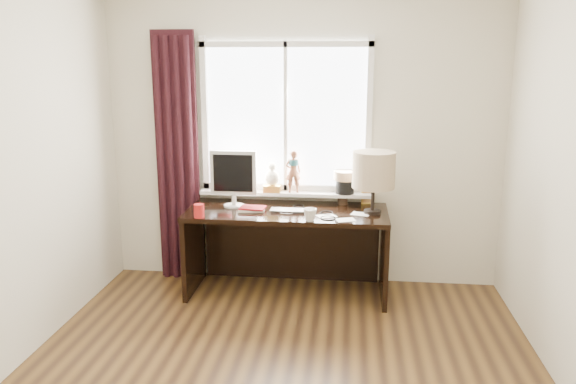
# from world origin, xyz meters

# --- Properties ---
(wall_back) EXTENTS (3.50, 0.00, 2.60)m
(wall_back) POSITION_xyz_m (0.00, 2.00, 1.30)
(wall_back) COLOR beige
(wall_back) RESTS_ON ground
(laptop) EXTENTS (0.31, 0.20, 0.02)m
(laptop) POSITION_xyz_m (-0.08, 1.58, 0.76)
(laptop) COLOR silver
(laptop) RESTS_ON desk
(mug) EXTENTS (0.15, 0.15, 0.11)m
(mug) POSITION_xyz_m (0.12, 1.33, 0.80)
(mug) COLOR white
(mug) RESTS_ON desk
(red_cup) EXTENTS (0.08, 0.08, 0.11)m
(red_cup) POSITION_xyz_m (-0.78, 1.33, 0.81)
(red_cup) COLOR #A71716
(red_cup) RESTS_ON desk
(window) EXTENTS (1.52, 0.21, 1.40)m
(window) POSITION_xyz_m (-0.15, 1.95, 1.30)
(window) COLOR white
(window) RESTS_ON ground
(curtain) EXTENTS (0.38, 0.09, 2.25)m
(curtain) POSITION_xyz_m (-1.13, 1.91, 1.12)
(curtain) COLOR black
(curtain) RESTS_ON floor
(desk) EXTENTS (1.70, 0.70, 0.75)m
(desk) POSITION_xyz_m (-0.10, 1.73, 0.51)
(desk) COLOR black
(desk) RESTS_ON floor
(monitor) EXTENTS (0.40, 0.18, 0.49)m
(monitor) POSITION_xyz_m (-0.57, 1.70, 1.03)
(monitor) COLOR beige
(monitor) RESTS_ON desk
(notebook_stack) EXTENTS (0.24, 0.18, 0.03)m
(notebook_stack) POSITION_xyz_m (-0.39, 1.59, 0.77)
(notebook_stack) COLOR beige
(notebook_stack) RESTS_ON desk
(brush_holder) EXTENTS (0.09, 0.09, 0.25)m
(brush_holder) POSITION_xyz_m (0.37, 1.89, 0.81)
(brush_holder) COLOR black
(brush_holder) RESTS_ON desk
(icon_frame) EXTENTS (0.10, 0.04, 0.13)m
(icon_frame) POSITION_xyz_m (0.58, 1.93, 0.81)
(icon_frame) COLOR gold
(icon_frame) RESTS_ON desk
(table_lamp) EXTENTS (0.35, 0.35, 0.52)m
(table_lamp) POSITION_xyz_m (0.62, 1.61, 1.11)
(table_lamp) COLOR black
(table_lamp) RESTS_ON desk
(loose_papers) EXTENTS (0.46, 0.34, 0.00)m
(loose_papers) POSITION_xyz_m (0.39, 1.48, 0.75)
(loose_papers) COLOR white
(loose_papers) RESTS_ON desk
(desk_cables) EXTENTS (0.43, 0.50, 0.01)m
(desk_cables) POSITION_xyz_m (0.18, 1.55, 0.75)
(desk_cables) COLOR black
(desk_cables) RESTS_ON desk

